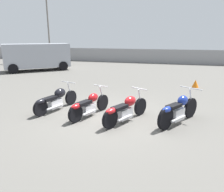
% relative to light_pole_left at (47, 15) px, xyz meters
% --- Properties ---
extents(ground_plane, '(60.00, 60.00, 0.00)m').
position_rel_light_pole_left_xyz_m(ground_plane, '(10.70, -14.19, -4.64)').
color(ground_plane, '#5B5954').
extents(fence_back, '(40.00, 0.04, 1.38)m').
position_rel_light_pole_left_xyz_m(fence_back, '(10.70, 1.46, -3.95)').
color(fence_back, gray).
rests_on(fence_back, ground_plane).
extents(light_pole_left, '(0.70, 0.35, 7.92)m').
position_rel_light_pole_left_xyz_m(light_pole_left, '(0.00, 0.00, 0.00)').
color(light_pole_left, slate).
rests_on(light_pole_left, ground_plane).
extents(motorcycle_slot_0, '(0.83, 2.03, 0.93)m').
position_rel_light_pole_left_xyz_m(motorcycle_slot_0, '(8.64, -14.06, -4.25)').
color(motorcycle_slot_0, black).
rests_on(motorcycle_slot_0, ground_plane).
extents(motorcycle_slot_1, '(0.84, 1.92, 0.94)m').
position_rel_light_pole_left_xyz_m(motorcycle_slot_1, '(10.02, -14.32, -4.26)').
color(motorcycle_slot_1, black).
rests_on(motorcycle_slot_1, ground_plane).
extents(motorcycle_slot_2, '(1.07, 1.96, 0.96)m').
position_rel_light_pole_left_xyz_m(motorcycle_slot_2, '(11.29, -14.46, -4.24)').
color(motorcycle_slot_2, black).
rests_on(motorcycle_slot_2, ground_plane).
extents(motorcycle_slot_3, '(1.23, 1.82, 1.03)m').
position_rel_light_pole_left_xyz_m(motorcycle_slot_3, '(12.86, -14.17, -4.21)').
color(motorcycle_slot_3, black).
rests_on(motorcycle_slot_3, ground_plane).
extents(parked_van, '(4.85, 4.54, 2.05)m').
position_rel_light_pole_left_xyz_m(parked_van, '(2.37, -5.83, -3.50)').
color(parked_van, '#999EA8').
rests_on(parked_van, ground_plane).
extents(traffic_cone_near, '(0.35, 0.35, 0.40)m').
position_rel_light_pole_left_xyz_m(traffic_cone_near, '(13.80, -8.78, -4.44)').
color(traffic_cone_near, orange).
rests_on(traffic_cone_near, ground_plane).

